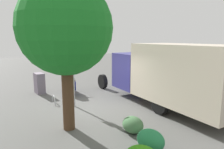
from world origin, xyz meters
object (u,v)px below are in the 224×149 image
Objects in this scene: stop_sign at (73,66)px; utility_cabinet at (39,83)px; box_truck_near at (168,73)px; motorcycle at (72,85)px; street_tree at (65,29)px; bike_rack_hoop at (54,103)px.

stop_sign is 2.42× the size of utility_cabinet.
box_truck_near reaches higher than motorcycle.
street_tree is (-4.39, 1.65, 2.94)m from motorcycle.
street_tree is (-2.24, 0.98, 1.56)m from stop_sign.
bike_rack_hoop is (3.12, 4.46, -1.62)m from box_truck_near.
bike_rack_hoop is at bearing -174.77° from utility_cabinet.
utility_cabinet is (3.25, 0.93, -1.31)m from stop_sign.
motorcycle is at bearing -20.62° from street_tree.
stop_sign reaches higher than motorcycle.
street_tree is at bearing 175.29° from bike_rack_hoop.
motorcycle is 1.50× the size of utility_cabinet.
stop_sign reaches higher than bike_rack_hoop.
street_tree is (-0.05, 4.72, 1.84)m from box_truck_near.
utility_cabinet is at bearing 15.93° from stop_sign.
stop_sign is at bearing 178.57° from motorcycle.
utility_cabinet reaches higher than bike_rack_hoop.
motorcycle is 1.95m from utility_cabinet.
stop_sign is at bearing -164.07° from utility_cabinet.
stop_sign is at bearing 59.40° from box_truck_near.
box_truck_near is 4.34m from stop_sign.
stop_sign is 3.63m from utility_cabinet.
box_truck_near is at bearing -89.40° from street_tree.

